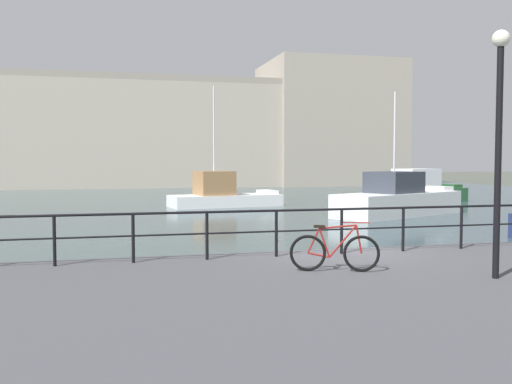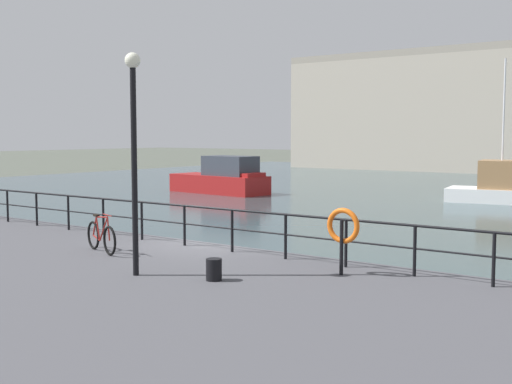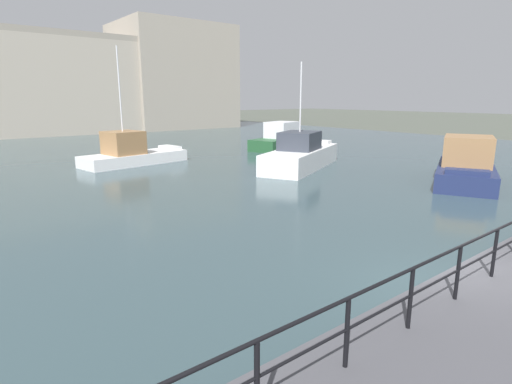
# 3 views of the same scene
# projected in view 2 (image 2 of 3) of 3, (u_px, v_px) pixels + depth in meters

# --- Properties ---
(ground_plane) EXTENTS (240.00, 240.00, 0.00)m
(ground_plane) POSITION_uv_depth(u_px,v_px,m) (207.00, 271.00, 17.90)
(ground_plane) COLOR #4C5147
(moored_white_yacht) EXTENTS (6.98, 3.02, 2.36)m
(moored_white_yacht) POSITION_uv_depth(u_px,v_px,m) (222.00, 179.00, 41.44)
(moored_white_yacht) COLOR maroon
(moored_white_yacht) RESTS_ON water_basin
(moored_cabin_cruiser) EXTENTS (7.47, 3.68, 7.76)m
(moored_cabin_cruiser) POSITION_uv_depth(u_px,v_px,m) (512.00, 188.00, 35.54)
(moored_cabin_cruiser) COLOR white
(moored_cabin_cruiser) RESTS_ON water_basin
(quay_railing) EXTENTS (25.54, 0.07, 1.08)m
(quay_railing) POSITION_uv_depth(u_px,v_px,m) (184.00, 218.00, 17.24)
(quay_railing) COLOR black
(quay_railing) RESTS_ON quay_promenade
(parked_bicycle) EXTENTS (1.70, 0.62, 0.98)m
(parked_bicycle) POSITION_uv_depth(u_px,v_px,m) (101.00, 237.00, 16.27)
(parked_bicycle) COLOR black
(parked_bicycle) RESTS_ON quay_promenade
(mooring_bollard) EXTENTS (0.32, 0.32, 0.44)m
(mooring_bollard) POSITION_uv_depth(u_px,v_px,m) (214.00, 270.00, 13.15)
(mooring_bollard) COLOR black
(mooring_bollard) RESTS_ON quay_promenade
(life_ring_stand) EXTENTS (0.75, 0.16, 1.40)m
(life_ring_stand) POSITION_uv_depth(u_px,v_px,m) (343.00, 228.00, 13.65)
(life_ring_stand) COLOR black
(life_ring_stand) RESTS_ON quay_promenade
(quay_lamp_post) EXTENTS (0.32, 0.32, 4.56)m
(quay_lamp_post) POSITION_uv_depth(u_px,v_px,m) (134.00, 134.00, 13.40)
(quay_lamp_post) COLOR black
(quay_lamp_post) RESTS_ON quay_promenade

